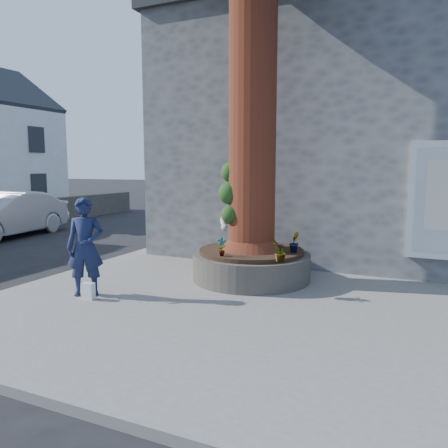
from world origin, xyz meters
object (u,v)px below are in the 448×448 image
at_px(woman, 235,225).
at_px(car_silver, 5,215).
at_px(man, 85,247).
at_px(planter, 251,264).

bearing_deg(woman, car_silver, -179.15).
bearing_deg(man, planter, 14.53).
distance_m(planter, woman, 1.62).
bearing_deg(man, woman, 38.36).
bearing_deg(car_silver, woman, -13.67).
height_order(woman, car_silver, woman).
height_order(planter, car_silver, car_silver).
distance_m(planter, man, 3.15).
xyz_separation_m(planter, car_silver, (-9.47, 2.14, 0.34)).
height_order(man, woman, woman).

